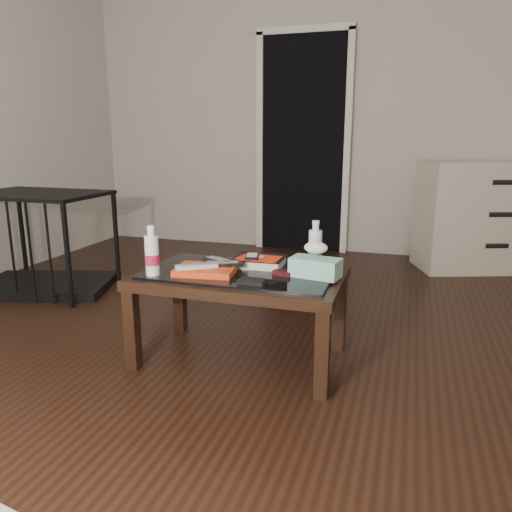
{
  "coord_description": "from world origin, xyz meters",
  "views": [
    {
      "loc": [
        0.61,
        -2.27,
        1.12
      ],
      "look_at": [
        -0.07,
        -0.08,
        0.55
      ],
      "focal_mm": 35.0,
      "sensor_mm": 36.0,
      "label": 1
    }
  ],
  "objects_px": {
    "coffee_table": "(240,284)",
    "dresser": "(494,216)",
    "water_bottle_left": "(152,250)",
    "tissue_box": "(315,267)",
    "pet_crate": "(44,259)",
    "water_bottle_right": "(315,244)",
    "textbook": "(259,261)"
  },
  "relations": [
    {
      "from": "coffee_table",
      "to": "pet_crate",
      "type": "relative_size",
      "value": 0.97
    },
    {
      "from": "water_bottle_right",
      "to": "textbook",
      "type": "bearing_deg",
      "value": -170.26
    },
    {
      "from": "dresser",
      "to": "water_bottle_left",
      "type": "xyz_separation_m",
      "value": [
        -1.82,
        -2.47,
        0.13
      ]
    },
    {
      "from": "textbook",
      "to": "water_bottle_right",
      "type": "bearing_deg",
      "value": 7.22
    },
    {
      "from": "pet_crate",
      "to": "water_bottle_left",
      "type": "xyz_separation_m",
      "value": [
        1.37,
        -0.86,
        0.35
      ]
    },
    {
      "from": "dresser",
      "to": "pet_crate",
      "type": "bearing_deg",
      "value": -172.23
    },
    {
      "from": "textbook",
      "to": "water_bottle_right",
      "type": "relative_size",
      "value": 1.05
    },
    {
      "from": "textbook",
      "to": "dresser",
      "type": "bearing_deg",
      "value": 54.78
    },
    {
      "from": "dresser",
      "to": "water_bottle_left",
      "type": "bearing_deg",
      "value": -145.51
    },
    {
      "from": "coffee_table",
      "to": "water_bottle_left",
      "type": "distance_m",
      "value": 0.46
    },
    {
      "from": "coffee_table",
      "to": "water_bottle_right",
      "type": "bearing_deg",
      "value": 27.55
    },
    {
      "from": "dresser",
      "to": "coffee_table",
      "type": "bearing_deg",
      "value": -141.45
    },
    {
      "from": "water_bottle_left",
      "to": "tissue_box",
      "type": "height_order",
      "value": "water_bottle_left"
    },
    {
      "from": "coffee_table",
      "to": "dresser",
      "type": "height_order",
      "value": "dresser"
    },
    {
      "from": "textbook",
      "to": "water_bottle_left",
      "type": "bearing_deg",
      "value": -146.68
    },
    {
      "from": "water_bottle_left",
      "to": "textbook",
      "type": "bearing_deg",
      "value": 35.84
    },
    {
      "from": "dresser",
      "to": "water_bottle_left",
      "type": "distance_m",
      "value": 3.07
    },
    {
      "from": "dresser",
      "to": "tissue_box",
      "type": "xyz_separation_m",
      "value": [
        -1.08,
        -2.27,
        0.06
      ]
    },
    {
      "from": "coffee_table",
      "to": "water_bottle_right",
      "type": "xyz_separation_m",
      "value": [
        0.34,
        0.18,
        0.18
      ]
    },
    {
      "from": "textbook",
      "to": "water_bottle_left",
      "type": "distance_m",
      "value": 0.54
    },
    {
      "from": "pet_crate",
      "to": "textbook",
      "type": "xyz_separation_m",
      "value": [
        1.8,
        -0.54,
        0.25
      ]
    },
    {
      "from": "textbook",
      "to": "coffee_table",
      "type": "bearing_deg",
      "value": -117.49
    },
    {
      "from": "dresser",
      "to": "tissue_box",
      "type": "distance_m",
      "value": 2.52
    },
    {
      "from": "water_bottle_right",
      "to": "water_bottle_left",
      "type": "bearing_deg",
      "value": -153.07
    },
    {
      "from": "water_bottle_left",
      "to": "tissue_box",
      "type": "relative_size",
      "value": 1.03
    },
    {
      "from": "water_bottle_left",
      "to": "water_bottle_right",
      "type": "height_order",
      "value": "same"
    },
    {
      "from": "dresser",
      "to": "water_bottle_right",
      "type": "bearing_deg",
      "value": -136.88
    },
    {
      "from": "textbook",
      "to": "tissue_box",
      "type": "height_order",
      "value": "tissue_box"
    },
    {
      "from": "water_bottle_left",
      "to": "water_bottle_right",
      "type": "distance_m",
      "value": 0.8
    },
    {
      "from": "coffee_table",
      "to": "textbook",
      "type": "height_order",
      "value": "textbook"
    },
    {
      "from": "water_bottle_right",
      "to": "tissue_box",
      "type": "bearing_deg",
      "value": -78.4
    },
    {
      "from": "dresser",
      "to": "water_bottle_right",
      "type": "height_order",
      "value": "dresser"
    }
  ]
}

